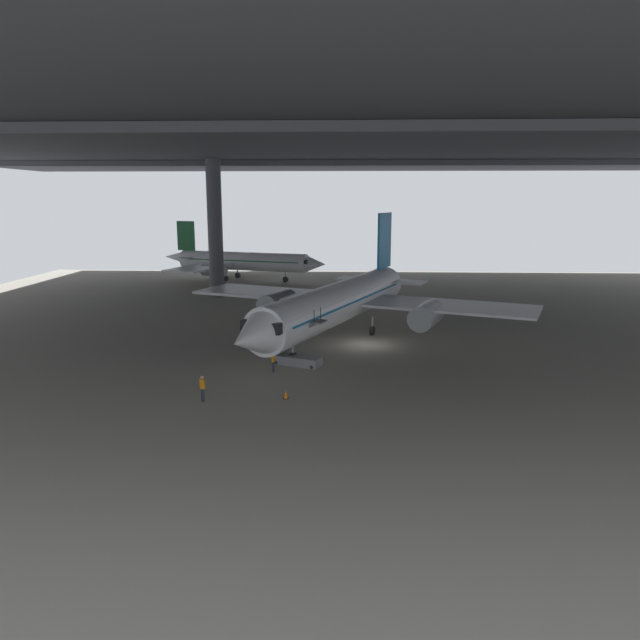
{
  "coord_description": "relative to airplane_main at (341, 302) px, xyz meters",
  "views": [
    {
      "loc": [
        -2.11,
        -51.55,
        12.9
      ],
      "look_at": [
        -4.23,
        -1.42,
        2.55
      ],
      "focal_mm": 33.1,
      "sensor_mm": 36.0,
      "label": 1
    }
  ],
  "objects": [
    {
      "name": "hangar_structure",
      "position": [
        2.37,
        10.89,
        15.1
      ],
      "size": [
        121.0,
        99.0,
        19.18
      ],
      "color": "#4C4F54",
      "rests_on": "ground_plane"
    },
    {
      "name": "airplane_main",
      "position": [
        0.0,
        0.0,
        0.0
      ],
      "size": [
        34.68,
        34.75,
        11.37
      ],
      "color": "white",
      "rests_on": "ground_plane"
    },
    {
      "name": "crew_worker_by_stairs",
      "position": [
        -5.0,
        -11.64,
        -2.52
      ],
      "size": [
        0.24,
        0.55,
        1.61
      ],
      "color": "#232838",
      "rests_on": "ground_plane"
    },
    {
      "name": "crew_worker_near_nose",
      "position": [
        -8.78,
        -18.43,
        -2.43
      ],
      "size": [
        0.38,
        0.47,
        1.75
      ],
      "color": "#232838",
      "rests_on": "ground_plane"
    },
    {
      "name": "airplane_distant",
      "position": [
        -16.5,
        39.44,
        -0.39
      ],
      "size": [
        27.99,
        27.66,
        9.29
      ],
      "color": "white",
      "rests_on": "ground_plane"
    },
    {
      "name": "ground_plane",
      "position": [
        2.46,
        -2.9,
        -3.43
      ],
      "size": [
        110.0,
        110.0,
        0.0
      ],
      "primitive_type": "plane",
      "color": "gray"
    },
    {
      "name": "boarding_stairs",
      "position": [
        -3.26,
        -9.54,
        -2.7
      ],
      "size": [
        4.4,
        2.88,
        4.64
      ],
      "color": "slate",
      "rests_on": "ground_plane"
    },
    {
      "name": "traffic_cone_orange",
      "position": [
        -3.46,
        -17.64,
        -3.14
      ],
      "size": [
        0.36,
        0.36,
        0.6
      ],
      "color": "black",
      "rests_on": "ground_plane"
    }
  ]
}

